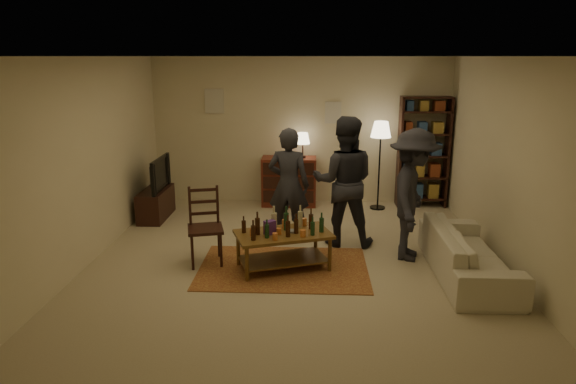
# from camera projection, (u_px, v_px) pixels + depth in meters

# --- Properties ---
(floor) EXTENTS (6.00, 6.00, 0.00)m
(floor) POSITION_uv_depth(u_px,v_px,m) (295.00, 260.00, 7.02)
(floor) COLOR #C6B793
(floor) RESTS_ON ground
(room_shell) EXTENTS (6.00, 6.00, 6.00)m
(room_shell) POSITION_uv_depth(u_px,v_px,m) (265.00, 106.00, 9.47)
(room_shell) COLOR beige
(room_shell) RESTS_ON ground
(rug) EXTENTS (2.20, 1.50, 0.01)m
(rug) POSITION_uv_depth(u_px,v_px,m) (283.00, 268.00, 6.75)
(rug) COLOR maroon
(rug) RESTS_ON ground
(coffee_table) EXTENTS (1.36, 1.02, 0.83)m
(coffee_table) POSITION_uv_depth(u_px,v_px,m) (283.00, 237.00, 6.64)
(coffee_table) COLOR brown
(coffee_table) RESTS_ON ground
(dining_chair) EXTENTS (0.55, 0.55, 1.05)m
(dining_chair) POSITION_uv_depth(u_px,v_px,m) (205.00, 223.00, 6.83)
(dining_chair) COLOR black
(dining_chair) RESTS_ON ground
(tv_stand) EXTENTS (0.40, 1.00, 1.06)m
(tv_stand) POSITION_uv_depth(u_px,v_px,m) (156.00, 196.00, 8.78)
(tv_stand) COLOR black
(tv_stand) RESTS_ON ground
(dresser) EXTENTS (1.00, 0.50, 1.36)m
(dresser) POSITION_uv_depth(u_px,v_px,m) (289.00, 180.00, 9.53)
(dresser) COLOR maroon
(dresser) RESTS_ON ground
(bookshelf) EXTENTS (0.90, 0.34, 2.02)m
(bookshelf) POSITION_uv_depth(u_px,v_px,m) (423.00, 151.00, 9.34)
(bookshelf) COLOR black
(bookshelf) RESTS_ON ground
(floor_lamp) EXTENTS (0.36, 0.36, 1.60)m
(floor_lamp) POSITION_uv_depth(u_px,v_px,m) (381.00, 135.00, 9.07)
(floor_lamp) COLOR black
(floor_lamp) RESTS_ON ground
(sofa) EXTENTS (0.81, 2.08, 0.61)m
(sofa) POSITION_uv_depth(u_px,v_px,m) (468.00, 253.00, 6.46)
(sofa) COLOR beige
(sofa) RESTS_ON ground
(person_left) EXTENTS (0.69, 0.51, 1.71)m
(person_left) POSITION_uv_depth(u_px,v_px,m) (289.00, 185.00, 7.60)
(person_left) COLOR #282830
(person_left) RESTS_ON ground
(person_right) EXTENTS (0.96, 0.77, 1.89)m
(person_right) POSITION_uv_depth(u_px,v_px,m) (344.00, 182.00, 7.41)
(person_right) COLOR #25252D
(person_right) RESTS_ON ground
(person_by_sofa) EXTENTS (0.95, 1.30, 1.79)m
(person_by_sofa) POSITION_uv_depth(u_px,v_px,m) (413.00, 195.00, 6.88)
(person_by_sofa) COLOR #25252C
(person_by_sofa) RESTS_ON ground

